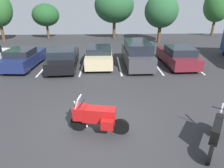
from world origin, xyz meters
TOP-DOWN VIEW (x-y plane):
  - ground at (0.00, 0.00)m, footprint 44.00×44.00m
  - motorcycle_touring at (0.03, -0.43)m, footprint 2.22×1.02m
  - motorcycle_second at (4.00, -1.42)m, footprint 1.42×1.95m
  - parking_stripes at (-1.29, 7.65)m, footprint 16.78×4.63m
  - car_navy at (-5.49, 7.46)m, footprint 2.13×4.35m
  - car_black at (-2.59, 7.24)m, footprint 2.14×4.73m
  - car_champagne at (-0.03, 7.87)m, footprint 1.91×4.35m
  - car_charcoal at (2.78, 7.54)m, footprint 1.85×4.90m
  - car_maroon at (5.82, 7.44)m, footprint 2.06×4.46m
  - tree_right at (6.67, 16.03)m, footprint 3.64×3.64m
  - tree_far_left at (1.64, 18.96)m, footprint 4.77×4.77m
  - tree_far_right at (-6.72, 18.99)m, footprint 3.23×3.23m
  - tree_rear at (14.92, 19.86)m, footprint 3.34×3.34m

SIDE VIEW (x-z plane):
  - ground at x=0.00m, z-range -0.10..0.00m
  - parking_stripes at x=-1.29m, z-range 0.00..0.01m
  - motorcycle_second at x=4.00m, z-range -0.06..1.24m
  - motorcycle_touring at x=0.03m, z-range -0.04..1.41m
  - car_champagne at x=-0.03m, z-range -0.01..1.40m
  - car_navy at x=-5.49m, z-range -0.02..1.42m
  - car_black at x=-2.59m, z-range -0.03..1.43m
  - car_maroon at x=5.82m, z-range -0.02..1.45m
  - car_charcoal at x=2.78m, z-range -0.01..1.83m
  - tree_far_right at x=-6.72m, z-range 0.74..4.89m
  - tree_right at x=6.67m, z-range 0.80..6.02m
  - tree_rear at x=14.92m, z-range 0.89..6.81m
  - tree_far_left at x=1.64m, z-range 0.92..6.86m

